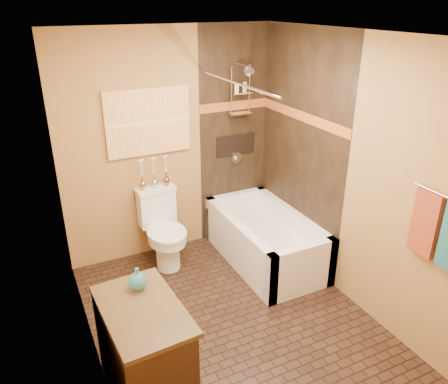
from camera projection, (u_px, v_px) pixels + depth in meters
floor at (231, 320)px, 4.05m from camera, size 3.00×3.00×0.00m
wall_left at (80, 229)px, 3.06m from camera, size 0.02×3.00×2.50m
wall_right at (348, 173)px, 4.02m from camera, size 0.02×3.00×2.50m
wall_back at (170, 146)px, 4.77m from camera, size 2.40×0.02×2.50m
wall_front at (361, 303)px, 2.31m from camera, size 2.40×0.02×2.50m
ceiling at (234, 34)px, 3.03m from camera, size 3.00×3.00×0.00m
alcove_tile_back at (234, 137)px, 5.07m from camera, size 0.85×0.01×2.50m
alcove_tile_right at (300, 150)px, 4.63m from camera, size 0.01×1.50×2.50m
mosaic_band_back at (234, 106)px, 4.91m from camera, size 0.85×0.01×0.10m
mosaic_band_right at (302, 116)px, 4.48m from camera, size 0.01×1.50×0.10m
alcove_niche at (236, 145)px, 5.12m from camera, size 0.50×0.01×0.25m
shower_fixtures at (240, 103)px, 4.82m from camera, size 0.24×0.33×1.16m
curtain_rod at (235, 82)px, 4.00m from camera, size 0.03×1.55×0.03m
towel_bar at (447, 197)px, 3.06m from camera, size 0.02×0.55×0.02m
towel_rust at (425, 223)px, 3.28m from camera, size 0.05×0.22×0.52m
sunset_painting at (148, 122)px, 4.53m from camera, size 0.90×0.04×0.70m
vanity_mirror at (88, 222)px, 2.62m from camera, size 0.01×1.00×0.90m
bathtub at (265, 242)px, 4.89m from camera, size 0.80×1.50×0.55m
toilet at (163, 228)px, 4.77m from camera, size 0.43×0.63×0.84m
vanity at (145, 350)px, 3.18m from camera, size 0.57×0.89×0.76m
teal_bottle at (138, 279)px, 3.19m from camera, size 0.17×0.17×0.22m
bud_vases at (154, 172)px, 4.68m from camera, size 0.34×0.07×0.33m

